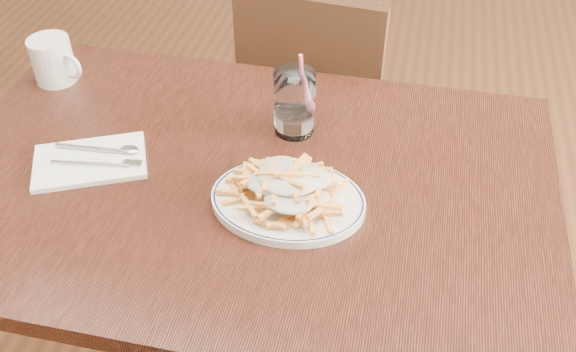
% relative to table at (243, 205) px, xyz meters
% --- Properties ---
extents(table, '(1.20, 0.80, 0.75)m').
position_rel_table_xyz_m(table, '(0.00, 0.00, 0.00)').
color(table, black).
rests_on(table, ground).
extents(chair_far, '(0.43, 0.43, 0.86)m').
position_rel_table_xyz_m(chair_far, '(0.03, 0.65, -0.18)').
color(chair_far, black).
rests_on(chair_far, ground).
extents(fries_plate, '(0.35, 0.32, 0.02)m').
position_rel_table_xyz_m(fries_plate, '(0.11, -0.06, 0.09)').
color(fries_plate, white).
rests_on(fries_plate, table).
extents(loaded_fries, '(0.21, 0.17, 0.06)m').
position_rel_table_xyz_m(loaded_fries, '(0.11, -0.06, 0.13)').
color(loaded_fries, '#F1A449').
rests_on(loaded_fries, fries_plate).
extents(napkin, '(0.25, 0.22, 0.01)m').
position_rel_table_xyz_m(napkin, '(-0.30, -0.03, 0.08)').
color(napkin, white).
rests_on(napkin, table).
extents(cutlery, '(0.20, 0.09, 0.01)m').
position_rel_table_xyz_m(cutlery, '(-0.30, -0.02, 0.09)').
color(cutlery, silver).
rests_on(cutlery, napkin).
extents(water_glass, '(0.09, 0.09, 0.19)m').
position_rel_table_xyz_m(water_glass, '(0.07, 0.17, 0.14)').
color(water_glass, white).
rests_on(water_glass, table).
extents(coffee_mug, '(0.13, 0.09, 0.10)m').
position_rel_table_xyz_m(coffee_mug, '(-0.51, 0.24, 0.13)').
color(coffee_mug, white).
rests_on(coffee_mug, table).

